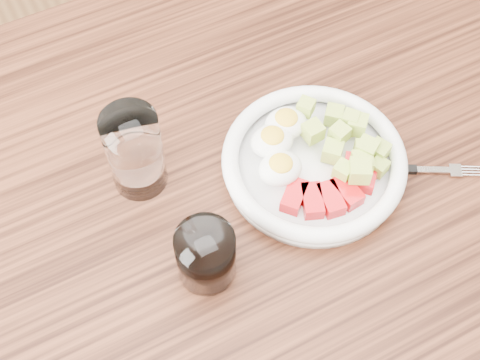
% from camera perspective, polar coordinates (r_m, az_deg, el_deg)
% --- Properties ---
extents(dining_table, '(1.50, 0.90, 0.77)m').
position_cam_1_polar(dining_table, '(0.97, 0.80, -4.25)').
color(dining_table, brown).
rests_on(dining_table, ground).
extents(bowl, '(0.25, 0.25, 0.06)m').
position_cam_1_polar(bowl, '(0.89, 6.29, 1.69)').
color(bowl, white).
rests_on(bowl, dining_table).
extents(fork, '(0.16, 0.10, 0.01)m').
position_cam_1_polar(fork, '(0.92, 13.74, 0.89)').
color(fork, black).
rests_on(fork, dining_table).
extents(water_glass, '(0.07, 0.07, 0.13)m').
position_cam_1_polar(water_glass, '(0.85, -8.97, 2.42)').
color(water_glass, white).
rests_on(water_glass, dining_table).
extents(coffee_glass, '(0.07, 0.07, 0.08)m').
position_cam_1_polar(coffee_glass, '(0.80, -2.93, -6.44)').
color(coffee_glass, white).
rests_on(coffee_glass, dining_table).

